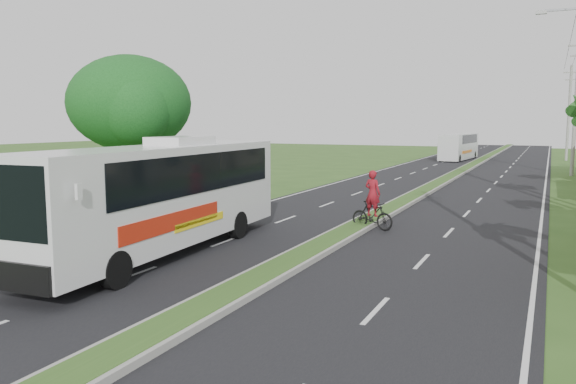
% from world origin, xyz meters
% --- Properties ---
extents(ground, '(180.00, 180.00, 0.00)m').
position_xyz_m(ground, '(0.00, 0.00, 0.00)').
color(ground, '#32541E').
rests_on(ground, ground).
extents(road_asphalt, '(14.00, 160.00, 0.02)m').
position_xyz_m(road_asphalt, '(0.00, 20.00, 0.01)').
color(road_asphalt, black).
rests_on(road_asphalt, ground).
extents(median_strip, '(1.20, 160.00, 0.18)m').
position_xyz_m(median_strip, '(0.00, 20.00, 0.10)').
color(median_strip, gray).
rests_on(median_strip, ground).
extents(lane_edge_left, '(0.12, 160.00, 0.01)m').
position_xyz_m(lane_edge_left, '(-6.70, 20.00, 0.00)').
color(lane_edge_left, silver).
rests_on(lane_edge_left, ground).
extents(lane_edge_right, '(0.12, 160.00, 0.01)m').
position_xyz_m(lane_edge_right, '(6.70, 20.00, 0.00)').
color(lane_edge_right, silver).
rests_on(lane_edge_right, ground).
extents(shade_tree, '(6.30, 6.00, 7.54)m').
position_xyz_m(shade_tree, '(-12.11, 10.02, 5.03)').
color(shade_tree, '#473321').
rests_on(shade_tree, ground).
extents(utility_pole_c, '(1.60, 0.28, 11.00)m').
position_xyz_m(utility_pole_c, '(8.50, 38.00, 5.67)').
color(utility_pole_c, gray).
rests_on(utility_pole_c, ground).
extents(utility_pole_d, '(1.60, 0.28, 10.50)m').
position_xyz_m(utility_pole_d, '(8.50, 58.00, 5.42)').
color(utility_pole_d, gray).
rests_on(utility_pole_d, ground).
extents(coach_bus_main, '(3.04, 11.83, 3.79)m').
position_xyz_m(coach_bus_main, '(-4.33, 2.52, 2.08)').
color(coach_bus_main, silver).
rests_on(coach_bus_main, ground).
extents(coach_bus_far, '(2.99, 10.26, 2.95)m').
position_xyz_m(coach_bus_far, '(-2.58, 54.18, 1.67)').
color(coach_bus_far, silver).
rests_on(coach_bus_far, ground).
extents(motorcyclist, '(1.94, 1.01, 2.39)m').
position_xyz_m(motorcyclist, '(0.59, 9.42, 0.86)').
color(motorcyclist, black).
rests_on(motorcyclist, ground).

